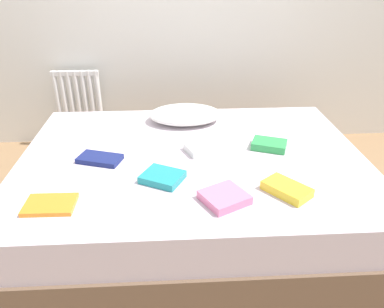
{
  "coord_description": "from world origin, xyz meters",
  "views": [
    {
      "loc": [
        -0.11,
        -1.91,
        1.51
      ],
      "look_at": [
        0.0,
        0.05,
        0.48
      ],
      "focal_mm": 35.18,
      "sensor_mm": 36.0,
      "label": 1
    }
  ],
  "objects_px": {
    "textbook_green": "(269,145)",
    "textbook_orange": "(50,205)",
    "textbook_teal": "(163,177)",
    "textbook_pink": "(224,197)",
    "textbook_white": "(202,148)",
    "bed": "(192,192)",
    "pillow": "(185,114)",
    "radiator": "(79,102)",
    "textbook_navy": "(100,159)",
    "textbook_yellow": "(287,189)"
  },
  "relations": [
    {
      "from": "pillow",
      "to": "textbook_pink",
      "type": "xyz_separation_m",
      "value": [
        0.14,
        -0.97,
        -0.03
      ]
    },
    {
      "from": "textbook_navy",
      "to": "textbook_teal",
      "type": "relative_size",
      "value": 1.2
    },
    {
      "from": "textbook_yellow",
      "to": "textbook_teal",
      "type": "height_order",
      "value": "textbook_yellow"
    },
    {
      "from": "pillow",
      "to": "textbook_green",
      "type": "distance_m",
      "value": 0.65
    },
    {
      "from": "textbook_pink",
      "to": "textbook_orange",
      "type": "bearing_deg",
      "value": 151.54
    },
    {
      "from": "radiator",
      "to": "textbook_green",
      "type": "distance_m",
      "value": 1.78
    },
    {
      "from": "radiator",
      "to": "textbook_green",
      "type": "xyz_separation_m",
      "value": [
        1.37,
        -1.14,
        0.11
      ]
    },
    {
      "from": "textbook_teal",
      "to": "pillow",
      "type": "bearing_deg",
      "value": 106.9
    },
    {
      "from": "textbook_white",
      "to": "bed",
      "type": "bearing_deg",
      "value": -164.96
    },
    {
      "from": "radiator",
      "to": "textbook_teal",
      "type": "distance_m",
      "value": 1.65
    },
    {
      "from": "textbook_teal",
      "to": "textbook_pink",
      "type": "bearing_deg",
      "value": -7.27
    },
    {
      "from": "textbook_pink",
      "to": "textbook_navy",
      "type": "relative_size",
      "value": 0.82
    },
    {
      "from": "textbook_pink",
      "to": "textbook_navy",
      "type": "height_order",
      "value": "textbook_pink"
    },
    {
      "from": "textbook_green",
      "to": "textbook_yellow",
      "type": "height_order",
      "value": "same"
    },
    {
      "from": "textbook_orange",
      "to": "bed",
      "type": "bearing_deg",
      "value": 35.42
    },
    {
      "from": "bed",
      "to": "textbook_white",
      "type": "relative_size",
      "value": 11.52
    },
    {
      "from": "textbook_pink",
      "to": "textbook_navy",
      "type": "xyz_separation_m",
      "value": [
        -0.64,
        0.43,
        -0.01
      ]
    },
    {
      "from": "textbook_green",
      "to": "textbook_orange",
      "type": "height_order",
      "value": "textbook_green"
    },
    {
      "from": "textbook_pink",
      "to": "radiator",
      "type": "bearing_deg",
      "value": 93.32
    },
    {
      "from": "textbook_pink",
      "to": "textbook_yellow",
      "type": "bearing_deg",
      "value": -19.04
    },
    {
      "from": "pillow",
      "to": "textbook_white",
      "type": "bearing_deg",
      "value": -80.59
    },
    {
      "from": "radiator",
      "to": "textbook_yellow",
      "type": "height_order",
      "value": "radiator"
    },
    {
      "from": "textbook_pink",
      "to": "textbook_white",
      "type": "distance_m",
      "value": 0.52
    },
    {
      "from": "textbook_yellow",
      "to": "textbook_teal",
      "type": "bearing_deg",
      "value": -143.32
    },
    {
      "from": "pillow",
      "to": "textbook_teal",
      "type": "xyz_separation_m",
      "value": [
        -0.15,
        -0.77,
        -0.03
      ]
    },
    {
      "from": "pillow",
      "to": "textbook_white",
      "type": "relative_size",
      "value": 2.84
    },
    {
      "from": "textbook_green",
      "to": "textbook_yellow",
      "type": "relative_size",
      "value": 0.89
    },
    {
      "from": "textbook_orange",
      "to": "textbook_pink",
      "type": "distance_m",
      "value": 0.8
    },
    {
      "from": "textbook_green",
      "to": "textbook_yellow",
      "type": "xyz_separation_m",
      "value": [
        -0.03,
        -0.48,
        0.0
      ]
    },
    {
      "from": "radiator",
      "to": "textbook_yellow",
      "type": "distance_m",
      "value": 2.1
    },
    {
      "from": "textbook_orange",
      "to": "textbook_pink",
      "type": "relative_size",
      "value": 1.18
    },
    {
      "from": "textbook_green",
      "to": "textbook_orange",
      "type": "xyz_separation_m",
      "value": [
        -1.14,
        -0.53,
        -0.01
      ]
    },
    {
      "from": "pillow",
      "to": "textbook_teal",
      "type": "bearing_deg",
      "value": -100.85
    },
    {
      "from": "textbook_yellow",
      "to": "textbook_navy",
      "type": "bearing_deg",
      "value": -150.7
    },
    {
      "from": "textbook_pink",
      "to": "textbook_white",
      "type": "xyz_separation_m",
      "value": [
        -0.06,
        0.51,
        0.0
      ]
    },
    {
      "from": "textbook_green",
      "to": "textbook_navy",
      "type": "distance_m",
      "value": 0.99
    },
    {
      "from": "pillow",
      "to": "textbook_navy",
      "type": "xyz_separation_m",
      "value": [
        -0.5,
        -0.55,
        -0.04
      ]
    },
    {
      "from": "textbook_pink",
      "to": "textbook_teal",
      "type": "distance_m",
      "value": 0.35
    },
    {
      "from": "textbook_orange",
      "to": "textbook_teal",
      "type": "bearing_deg",
      "value": 22.23
    },
    {
      "from": "textbook_green",
      "to": "textbook_white",
      "type": "xyz_separation_m",
      "value": [
        -0.4,
        -0.02,
        -0.0
      ]
    },
    {
      "from": "textbook_white",
      "to": "textbook_yellow",
      "type": "relative_size",
      "value": 0.79
    },
    {
      "from": "pillow",
      "to": "textbook_green",
      "type": "height_order",
      "value": "pillow"
    },
    {
      "from": "bed",
      "to": "textbook_green",
      "type": "height_order",
      "value": "textbook_green"
    },
    {
      "from": "textbook_pink",
      "to": "textbook_yellow",
      "type": "distance_m",
      "value": 0.31
    },
    {
      "from": "bed",
      "to": "textbook_white",
      "type": "bearing_deg",
      "value": 37.32
    },
    {
      "from": "bed",
      "to": "textbook_pink",
      "type": "bearing_deg",
      "value": -75.67
    },
    {
      "from": "textbook_orange",
      "to": "pillow",
      "type": "bearing_deg",
      "value": 56.76
    },
    {
      "from": "radiator",
      "to": "textbook_navy",
      "type": "distance_m",
      "value": 1.31
    },
    {
      "from": "bed",
      "to": "textbook_white",
      "type": "xyz_separation_m",
      "value": [
        0.06,
        0.04,
        0.27
      ]
    },
    {
      "from": "pillow",
      "to": "textbook_pink",
      "type": "relative_size",
      "value": 2.57
    }
  ]
}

